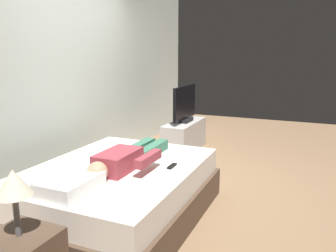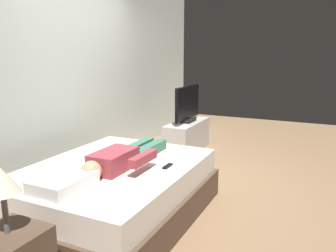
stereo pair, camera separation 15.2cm
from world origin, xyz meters
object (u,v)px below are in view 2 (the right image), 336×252
object	(u,v)px
tv_stand	(187,136)
tv	(187,105)
bed	(114,192)
person	(123,158)
lamp	(2,182)
pillow	(64,183)
remote	(168,166)

from	to	relation	value
tv_stand	tv	distance (m)	0.53
bed	tv_stand	world-z (taller)	bed
person	lamp	bearing A→B (deg)	-179.11
bed	pillow	distance (m)	0.75
pillow	tv	size ratio (longest dim) A/B	0.55
pillow	person	xyz separation A→B (m)	(0.70, -0.10, 0.02)
remote	tv	bearing A→B (deg)	17.97
tv_stand	lamp	size ratio (longest dim) A/B	2.62
pillow	lamp	bearing A→B (deg)	-169.44
person	tv	xyz separation A→B (m)	(2.43, 0.33, 0.16)
tv	person	bearing A→B (deg)	-172.17
tv_stand	lamp	distance (m)	3.82
bed	remote	world-z (taller)	remote
bed	remote	size ratio (longest dim) A/B	13.24
tv_stand	tv	bearing A→B (deg)	14.04
lamp	tv	bearing A→B (deg)	5.40
person	lamp	xyz separation A→B (m)	(-1.32, -0.02, 0.23)
remote	tv_stand	distance (m)	2.41
remote	tv_stand	xyz separation A→B (m)	(2.28, 0.74, -0.30)
bed	tv	world-z (taller)	tv
tv_stand	bed	bearing A→B (deg)	-174.45
person	pillow	bearing A→B (deg)	172.29
remote	lamp	world-z (taller)	lamp
person	tv_stand	xyz separation A→B (m)	(2.43, 0.33, -0.37)
pillow	person	size ratio (longest dim) A/B	0.38
person	tv_stand	distance (m)	2.48
pillow	tv_stand	xyz separation A→B (m)	(3.13, 0.24, -0.35)
tv_stand	lamp	bearing A→B (deg)	-174.60
remote	tv_stand	size ratio (longest dim) A/B	0.14
tv	bed	bearing A→B (deg)	-174.45
remote	tv	distance (m)	2.41
bed	person	distance (m)	0.37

